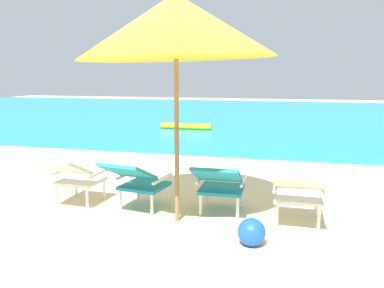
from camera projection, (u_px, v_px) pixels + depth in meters
The scene contains 9 objects.
ground_plane at pixel (230, 152), 8.39m from camera, with size 40.00×40.00×0.00m, color beige.
ocean_band at pixel (262, 115), 16.42m from camera, with size 40.00×18.00×0.01m, color teal.
swim_buoy at pixel (186, 126), 11.95m from camera, with size 0.18×0.18×1.60m, color yellow.
lounge_chair_far_left at pixel (72, 175), 4.88m from camera, with size 0.57×0.90×0.68m.
lounge_chair_near_left at pixel (137, 180), 4.66m from camera, with size 0.66×0.94×0.68m.
lounge_chair_near_right at pixel (220, 183), 4.52m from camera, with size 0.56×0.89×0.68m.
lounge_chair_far_right at pixel (299, 191), 4.19m from camera, with size 0.56×0.88×0.68m.
beach_umbrella_center at pixel (176, 27), 4.06m from camera, with size 2.88×2.87×2.51m.
beach_ball at pixel (251, 232), 3.77m from camera, with size 0.28×0.28×0.28m, color blue.
Camera 1 is at (1.27, -4.18, 1.64)m, focal length 36.20 mm.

